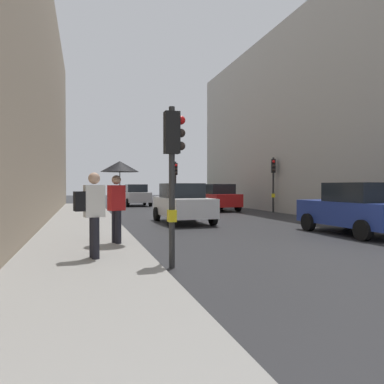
{
  "coord_description": "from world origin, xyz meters",
  "views": [
    {
      "loc": [
        -6.5,
        -7.53,
        1.66
      ],
      "look_at": [
        -1.7,
        9.34,
        1.37
      ],
      "focal_mm": 35.79,
      "sensor_mm": 36.0,
      "label": 1
    }
  ],
  "objects": [
    {
      "name": "traffic_light_mid_street",
      "position": [
        4.78,
        13.78,
        2.34
      ],
      "size": [
        0.33,
        0.45,
        3.39
      ],
      "color": "#2D2D2D",
      "rests_on": "ground"
    },
    {
      "name": "car_silver_hatchback",
      "position": [
        -2.27,
        24.19,
        0.88
      ],
      "size": [
        2.08,
        4.23,
        1.76
      ],
      "color": "#BCBCC1",
      "rests_on": "ground"
    },
    {
      "name": "sidewalk_kerb",
      "position": [
        -6.51,
        6.0,
        0.08
      ],
      "size": [
        2.85,
        40.0,
        0.16
      ],
      "primitive_type": "cube",
      "color": "gray",
      "rests_on": "ground"
    },
    {
      "name": "car_red_sedan",
      "position": [
        2.03,
        16.39,
        0.88
      ],
      "size": [
        2.24,
        4.31,
        1.76
      ],
      "color": "red",
      "rests_on": "ground"
    },
    {
      "name": "pedestrian_with_umbrella",
      "position": [
        -5.61,
        2.6,
        1.84
      ],
      "size": [
        1.0,
        1.0,
        2.14
      ],
      "color": "black",
      "rests_on": "sidewalk_kerb"
    },
    {
      "name": "traffic_light_near_left",
      "position": [
        -4.76,
        -0.04,
        2.23
      ],
      "size": [
        0.43,
        0.24,
        3.24
      ],
      "color": "#2D2D2D",
      "rests_on": "ground"
    },
    {
      "name": "car_green_estate",
      "position": [
        2.64,
        27.45,
        0.88
      ],
      "size": [
        2.22,
        4.3,
        1.76
      ],
      "color": "#2D6038",
      "rests_on": "ground"
    },
    {
      "name": "pedestrian_with_black_backpack",
      "position": [
        -6.33,
        0.59,
        1.16
      ],
      "size": [
        0.64,
        0.39,
        1.77
      ],
      "color": "black",
      "rests_on": "sidewalk_kerb"
    },
    {
      "name": "car_blue_van",
      "position": [
        2.38,
        3.37,
        0.88
      ],
      "size": [
        2.17,
        4.28,
        1.76
      ],
      "color": "navy",
      "rests_on": "ground"
    },
    {
      "name": "car_white_compact",
      "position": [
        -2.23,
        8.97,
        0.88
      ],
      "size": [
        2.14,
        4.26,
        1.76
      ],
      "color": "silver",
      "rests_on": "ground"
    },
    {
      "name": "ground_plane",
      "position": [
        0.0,
        0.0,
        0.0
      ],
      "size": [
        120.0,
        120.0,
        0.0
      ],
      "primitive_type": "plane",
      "color": "#28282B"
    },
    {
      "name": "traffic_light_far_median",
      "position": [
        -0.23,
        18.75,
        2.31
      ],
      "size": [
        0.24,
        0.43,
        3.35
      ],
      "color": "#2D2D2D",
      "rests_on": "ground"
    }
  ]
}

